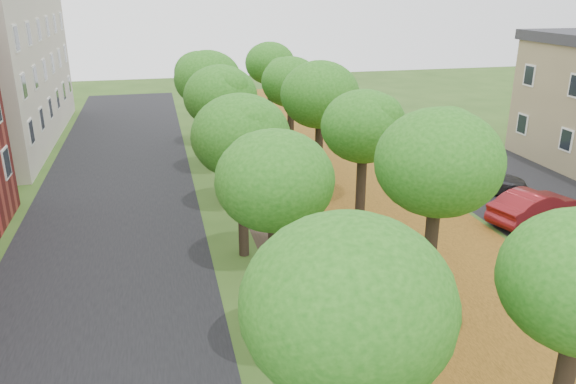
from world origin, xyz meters
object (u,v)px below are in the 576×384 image
bench (351,324)px  car_white (439,155)px  car_silver (534,209)px  car_grey (482,179)px  car_red (534,207)px

bench → car_white: size_ratio=0.43×
car_silver → bench: bearing=118.1°
bench → car_silver: (10.96, 6.60, 0.18)m
bench → car_grey: (10.96, 10.85, 0.19)m
car_silver → car_white: (0.00, 8.91, -0.02)m
bench → car_silver: bearing=-53.5°
car_silver → car_red: 0.10m
car_grey → car_white: size_ratio=0.99×
bench → car_red: 12.78m
car_silver → car_white: 8.91m
car_silver → car_grey: (0.00, 4.25, 0.00)m
bench → car_grey: bearing=-39.9°
bench → car_red: (10.96, 6.58, 0.28)m
car_red → car_grey: size_ratio=1.01×
car_grey → car_white: (0.00, 4.66, -0.02)m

